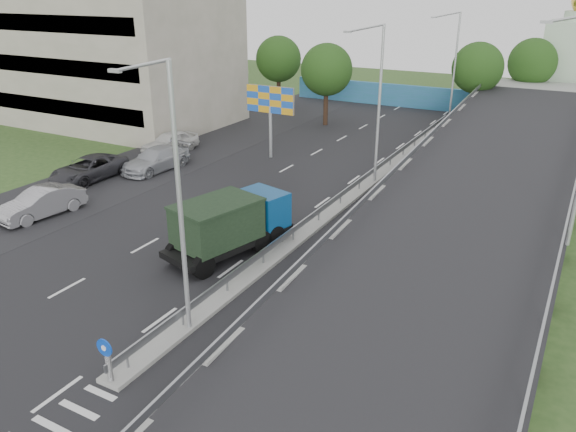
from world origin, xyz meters
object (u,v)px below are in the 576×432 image
Objects in this scene: sign_bollard at (108,360)px; dump_truck at (231,223)px; lamp_post_far at (453,62)px; lamp_post_mid at (377,97)px; billboard at (270,104)px; parked_car_b at (41,203)px; parked_car_e at (170,142)px; lamp_post_near at (174,189)px; parked_car_d at (156,159)px; parked_car_c at (89,169)px.

sign_bollard is 10.56m from dump_truck.
sign_bollard is 0.17× the size of lamp_post_far.
lamp_post_mid is at bearing -90.00° from lamp_post_far.
sign_bollard is 0.30× the size of billboard.
dump_truck reaches higher than sign_bollard.
lamp_post_mid is 1.00× the size of lamp_post_far.
lamp_post_far is at bearing 74.64° from parked_car_b.
lamp_post_far is 1.83× the size of billboard.
billboard is at bearing 28.09° from parked_car_e.
billboard is at bearing 112.49° from lamp_post_near.
parked_car_c is at bearing -119.50° from parked_car_d.
billboard reaches higher than sign_bollard.
lamp_post_mid is 2.04× the size of parked_car_e.
sign_bollard is at bearing -24.69° from parked_car_b.
dump_truck is at bearing -99.51° from lamp_post_mid.
parked_car_e is (-2.21, 4.19, 0.02)m from parked_car_d.
lamp_post_far is at bearing 90.00° from lamp_post_near.
parked_car_d is at bearing 134.02° from lamp_post_near.
parked_car_c is (-15.05, 4.83, -0.84)m from dump_truck.
lamp_post_near is 21.29m from parked_car_c.
parked_car_c is 1.15× the size of parked_car_e.
parked_car_b is at bearing 147.92° from sign_bollard.
sign_bollard reaches higher than parked_car_d.
parked_car_b is (-5.47, -16.75, -3.36)m from billboard.
sign_bollard is 0.17× the size of lamp_post_mid.
parked_car_d is 1.14× the size of parked_car_e.
billboard is at bearing 128.44° from dump_truck.
billboard is at bearing 54.83° from parked_car_d.
parked_car_b is at bearing -112.76° from lamp_post_far.
billboard reaches higher than parked_car_b.
billboard is 17.94m from parked_car_b.
parked_car_d reaches higher than parked_car_c.
billboard is 0.97× the size of parked_car_c.
lamp_post_mid reaches higher than parked_car_c.
lamp_post_far is at bearing 90.00° from lamp_post_mid.
lamp_post_far is 1.43× the size of dump_truck.
parked_car_b is 9.97m from parked_car_d.
parked_car_e is (-16.92, 19.40, -4.97)m from lamp_post_near.
dump_truck is (6.85, -15.50, -2.56)m from billboard.
lamp_post_far reaches higher than parked_car_c.
lamp_post_near is at bearing -67.51° from billboard.
parked_car_b is at bearing 160.21° from lamp_post_near.
parked_car_d is (-14.71, 15.22, -4.99)m from lamp_post_near.
lamp_post_mid is at bearing 26.38° from parked_car_c.
lamp_post_mid is at bearing 22.37° from parked_car_d.
dump_truck is at bearing -31.67° from parked_car_e.
lamp_post_far is 2.04× the size of parked_car_e.
parked_car_c is at bearing 121.55° from parked_car_b.
parked_car_e reaches higher than parked_car_c.
lamp_post_near is at bearing -41.62° from parked_car_d.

